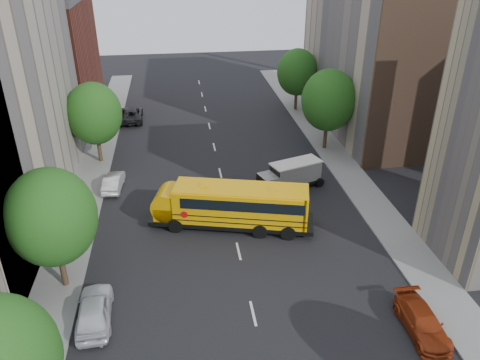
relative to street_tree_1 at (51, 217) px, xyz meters
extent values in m
plane|color=black|center=(11.00, 4.00, -4.95)|extent=(120.00, 120.00, 0.00)
cube|color=slate|center=(-0.50, 9.00, -4.89)|extent=(3.00, 80.00, 0.12)
cube|color=slate|center=(22.50, 9.00, -4.89)|extent=(3.00, 80.00, 0.12)
cube|color=silver|center=(11.00, 14.00, -4.95)|extent=(0.15, 64.00, 0.01)
cube|color=maroon|center=(-7.00, 32.00, 1.55)|extent=(10.00, 15.00, 13.00)
cube|color=#B7A38F|center=(29.00, 24.00, 4.05)|extent=(10.00, 22.00, 18.00)
cube|color=brown|center=(29.00, 13.00, 4.05)|extent=(10.10, 0.30, 18.00)
cylinder|color=#38281C|center=(0.00, 0.00, -3.51)|extent=(0.36, 0.36, 2.88)
ellipsoid|color=#204A13|center=(0.00, 0.00, 0.01)|extent=(5.12, 5.12, 5.89)
cylinder|color=#38281C|center=(0.00, 18.00, -3.55)|extent=(0.36, 0.36, 2.81)
ellipsoid|color=#204A13|center=(0.00, 18.00, -0.12)|extent=(4.99, 4.99, 5.74)
cylinder|color=#38281C|center=(22.00, 18.00, -3.48)|extent=(0.36, 0.36, 2.95)
ellipsoid|color=#204A13|center=(22.00, 18.00, 0.13)|extent=(5.25, 5.25, 6.04)
cylinder|color=#38281C|center=(22.00, 30.00, -3.58)|extent=(0.36, 0.36, 2.74)
ellipsoid|color=#204A13|center=(22.00, 30.00, -0.24)|extent=(4.86, 4.86, 5.59)
cube|color=black|center=(10.92, 5.18, -4.37)|extent=(12.20, 5.64, 0.32)
cube|color=#F2AA04|center=(11.64, 5.00, -2.99)|extent=(9.92, 5.00, 2.44)
cube|color=#F2AA04|center=(6.20, 6.43, -3.73)|extent=(2.47, 2.85, 1.06)
cube|color=black|center=(7.28, 6.14, -2.46)|extent=(1.13, 2.50, 1.27)
cube|color=#F2AA04|center=(11.64, 5.00, -1.74)|extent=(9.87, 4.79, 0.15)
cube|color=black|center=(11.85, 4.94, -2.46)|extent=(9.12, 4.84, 0.80)
cube|color=black|center=(11.64, 5.00, -3.84)|extent=(9.94, 5.06, 0.06)
cube|color=black|center=(11.64, 5.00, -3.41)|extent=(9.94, 5.06, 0.06)
cube|color=#F2AA04|center=(16.32, 3.77, -2.99)|extent=(0.83, 2.61, 2.44)
cube|color=#F2AA04|center=(8.87, 5.72, -1.64)|extent=(0.78, 0.78, 0.11)
cube|color=#F2AA04|center=(14.01, 4.38, -1.64)|extent=(0.78, 0.78, 0.11)
cylinder|color=#F2AA04|center=(6.20, 6.43, -3.20)|extent=(2.78, 2.93, 2.23)
cylinder|color=red|center=(7.27, 4.66, -3.36)|extent=(0.52, 0.18, 0.53)
cylinder|color=black|center=(6.58, 4.95, -4.42)|extent=(1.11, 0.58, 1.06)
cylinder|color=black|center=(7.25, 7.52, -4.42)|extent=(1.11, 0.58, 1.06)
cylinder|color=black|center=(12.85, 3.31, -4.42)|extent=(1.11, 0.58, 1.06)
cylinder|color=black|center=(13.52, 5.88, -4.42)|extent=(1.11, 0.58, 1.06)
cylinder|color=black|center=(14.90, 2.77, -4.42)|extent=(1.11, 0.58, 1.06)
cylinder|color=black|center=(15.58, 5.34, -4.42)|extent=(1.11, 0.58, 1.06)
cube|color=black|center=(16.60, 10.41, -4.50)|extent=(5.70, 3.45, 0.27)
cube|color=white|center=(17.03, 10.56, -3.55)|extent=(4.48, 2.95, 1.62)
cube|color=white|center=(14.72, 9.77, -3.82)|extent=(1.75, 2.03, 1.08)
cube|color=silver|center=(17.03, 10.56, -2.70)|extent=(4.68, 3.10, 0.11)
cylinder|color=black|center=(15.01, 8.92, -4.57)|extent=(0.79, 0.46, 0.76)
cylinder|color=black|center=(14.44, 10.63, -4.57)|extent=(0.79, 0.46, 0.76)
cylinder|color=black|center=(17.06, 9.61, -4.57)|extent=(0.79, 0.46, 0.76)
cylinder|color=black|center=(16.48, 11.32, -4.57)|extent=(0.79, 0.46, 0.76)
cylinder|color=black|center=(18.94, 10.25, -4.57)|extent=(0.79, 0.46, 0.76)
cylinder|color=black|center=(18.36, 11.96, -4.57)|extent=(0.79, 0.46, 0.76)
imported|color=silver|center=(2.20, -3.30, -4.17)|extent=(2.09, 4.70, 1.57)
imported|color=silver|center=(1.74, 12.36, -4.31)|extent=(1.65, 4.01, 1.29)
imported|color=black|center=(2.20, 29.09, -4.19)|extent=(2.69, 5.54, 1.52)
imported|color=#953213|center=(19.80, -6.60, -4.30)|extent=(1.90, 4.51, 1.30)
camera|label=1|loc=(7.42, -23.79, 14.16)|focal=35.00mm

